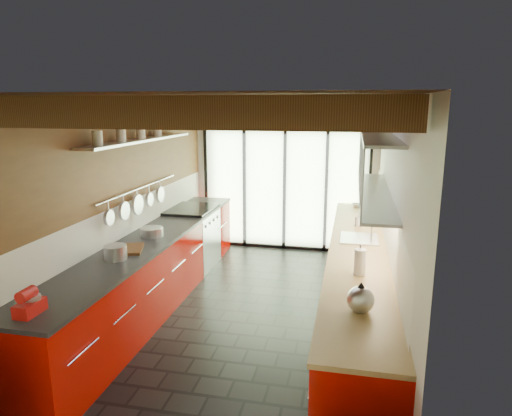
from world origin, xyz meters
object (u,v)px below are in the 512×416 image
stand_mixer (30,303)px  kettle (361,298)px  bowl (358,205)px  paper_towel (360,262)px  soap_bottle (359,220)px

stand_mixer → kettle: 2.61m
bowl → kettle: bearing=-90.0°
bowl → stand_mixer: bearing=-119.5°
paper_towel → soap_bottle: 1.86m
kettle → paper_towel: bearing=90.0°
kettle → soap_bottle: 2.69m
stand_mixer → paper_towel: (2.54, 1.42, 0.04)m
soap_bottle → kettle: bearing=-90.0°
kettle → paper_towel: 0.82m
soap_bottle → paper_towel: bearing=-90.0°
stand_mixer → paper_towel: size_ratio=0.81×
soap_bottle → bowl: (0.00, 1.21, -0.06)m
paper_towel → kettle: bearing=-90.0°
bowl → paper_towel: bearing=-90.0°
kettle → bowl: kettle is taller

